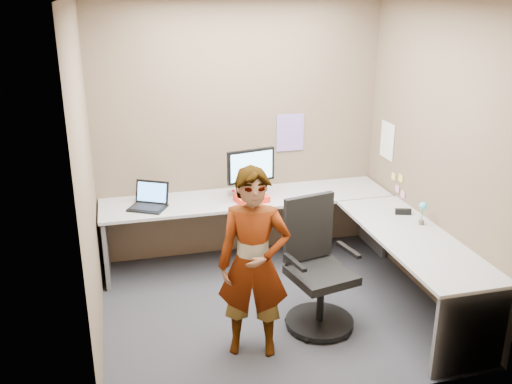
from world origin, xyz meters
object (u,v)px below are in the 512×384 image
object	(u,v)px
desk	(306,228)
monitor	(251,168)
office_chair	(317,276)
person	(254,264)

from	to	relation	value
desk	monitor	world-z (taller)	monitor
monitor	office_chair	size ratio (longest dim) A/B	0.45
desk	office_chair	distance (m)	0.72
desk	person	distance (m)	1.22
desk	person	xyz separation A→B (m)	(-0.75, -0.94, 0.18)
office_chair	desk	bearing A→B (deg)	67.05
desk	person	bearing A→B (deg)	-128.41
monitor	person	size ratio (longest dim) A/B	0.32
desk	monitor	bearing A→B (deg)	131.45
desk	office_chair	bearing A→B (deg)	-100.78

